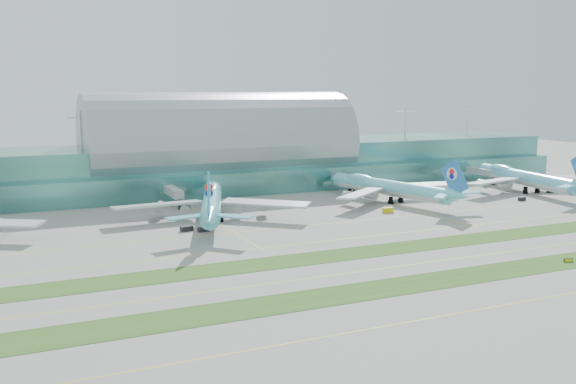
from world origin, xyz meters
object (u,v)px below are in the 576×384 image
airliner_b (212,201)px  airliner_d (526,177)px  airliner_c (388,187)px  taxiway_sign_east (568,260)px  terminal (221,157)px

airliner_b → airliner_d: (143.16, 0.91, -0.04)m
airliner_c → taxiway_sign_east: bearing=-108.0°
airliner_d → airliner_c: bearing=-175.3°
terminal → airliner_d: bearing=-28.9°
airliner_b → airliner_c: (74.63, 4.37, -0.40)m
terminal → airliner_b: (-25.29, -66.00, -7.70)m
terminal → airliner_c: bearing=-51.3°
terminal → airliner_b: bearing=-111.0°
airliner_c → airliner_d: 68.62m
terminal → airliner_c: size_ratio=4.77×
terminal → airliner_d: 134.87m
airliner_d → taxiway_sign_east: bearing=-121.7°
airliner_c → airliner_d: (68.53, -3.47, 0.35)m
airliner_b → airliner_c: bearing=22.1°
airliner_b → airliner_d: size_ratio=0.98×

